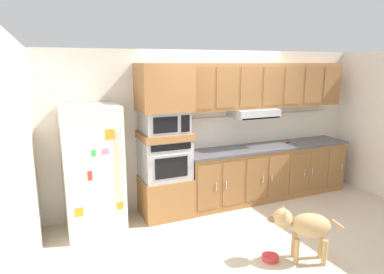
{
  "coord_description": "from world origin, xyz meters",
  "views": [
    {
      "loc": [
        -2.55,
        -3.94,
        2.3
      ],
      "look_at": [
        -0.74,
        0.26,
        1.31
      ],
      "focal_mm": 31.95,
      "sensor_mm": 36.0,
      "label": 1
    }
  ],
  "objects_px": {
    "dog_food_bowl": "(270,258)",
    "built_in_oven": "(165,158)",
    "microwave": "(164,122)",
    "refrigerator": "(93,170)",
    "dog": "(304,226)",
    "screwdriver": "(288,142)"
  },
  "relations": [
    {
      "from": "dog_food_bowl",
      "to": "built_in_oven",
      "type": "bearing_deg",
      "value": 113.5
    },
    {
      "from": "microwave",
      "to": "dog",
      "type": "distance_m",
      "value": 2.35
    },
    {
      "from": "dog",
      "to": "dog_food_bowl",
      "type": "xyz_separation_m",
      "value": [
        -0.34,
        0.15,
        -0.41
      ]
    },
    {
      "from": "built_in_oven",
      "to": "microwave",
      "type": "xyz_separation_m",
      "value": [
        0.0,
        -0.0,
        0.56
      ]
    },
    {
      "from": "dog_food_bowl",
      "to": "microwave",
      "type": "bearing_deg",
      "value": 113.49
    },
    {
      "from": "refrigerator",
      "to": "built_in_oven",
      "type": "xyz_separation_m",
      "value": [
        1.06,
        0.07,
        0.02
      ]
    },
    {
      "from": "dog",
      "to": "dog_food_bowl",
      "type": "relative_size",
      "value": 4.03
    },
    {
      "from": "built_in_oven",
      "to": "microwave",
      "type": "relative_size",
      "value": 1.09
    },
    {
      "from": "microwave",
      "to": "dog_food_bowl",
      "type": "bearing_deg",
      "value": -66.51
    },
    {
      "from": "refrigerator",
      "to": "microwave",
      "type": "height_order",
      "value": "refrigerator"
    },
    {
      "from": "built_in_oven",
      "to": "microwave",
      "type": "height_order",
      "value": "microwave"
    },
    {
      "from": "microwave",
      "to": "dog_food_bowl",
      "type": "height_order",
      "value": "microwave"
    },
    {
      "from": "refrigerator",
      "to": "dog",
      "type": "distance_m",
      "value": 2.8
    },
    {
      "from": "refrigerator",
      "to": "built_in_oven",
      "type": "relative_size",
      "value": 2.51
    },
    {
      "from": "screwdriver",
      "to": "dog_food_bowl",
      "type": "height_order",
      "value": "screwdriver"
    },
    {
      "from": "built_in_oven",
      "to": "screwdriver",
      "type": "xyz_separation_m",
      "value": [
        2.31,
        0.03,
        0.03
      ]
    },
    {
      "from": "refrigerator",
      "to": "dog_food_bowl",
      "type": "relative_size",
      "value": 8.8
    },
    {
      "from": "screwdriver",
      "to": "dog_food_bowl",
      "type": "xyz_separation_m",
      "value": [
        -1.58,
        -1.72,
        -0.9
      ]
    },
    {
      "from": "built_in_oven",
      "to": "screwdriver",
      "type": "relative_size",
      "value": 4.3
    },
    {
      "from": "dog",
      "to": "dog_food_bowl",
      "type": "height_order",
      "value": "dog"
    },
    {
      "from": "refrigerator",
      "to": "screwdriver",
      "type": "bearing_deg",
      "value": 1.66
    },
    {
      "from": "screwdriver",
      "to": "microwave",
      "type": "bearing_deg",
      "value": -179.25
    }
  ]
}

